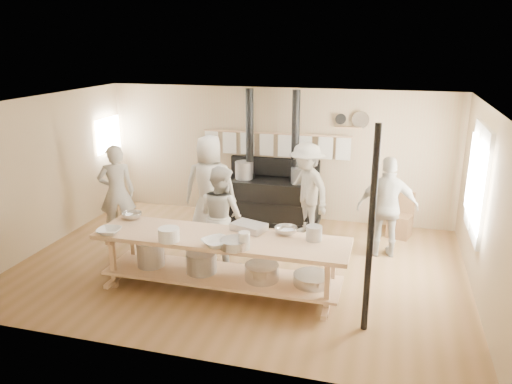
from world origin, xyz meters
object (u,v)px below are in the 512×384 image
(roasting_pan, at_px, (249,227))
(cook_right, at_px, (388,207))
(cook_by_window, at_px, (306,189))
(cook_far_left, at_px, (117,192))
(stove, at_px, (271,196))
(chair, at_px, (400,224))
(prep_table, at_px, (220,258))
(cook_center, at_px, (210,187))
(cook_left, at_px, (221,216))

(roasting_pan, bearing_deg, cook_right, 39.76)
(cook_by_window, bearing_deg, cook_far_left, -120.34)
(stove, relative_size, chair, 3.13)
(cook_right, bearing_deg, roasting_pan, 30.58)
(cook_by_window, height_order, chair, cook_by_window)
(prep_table, distance_m, cook_center, 2.18)
(cook_far_left, height_order, chair, cook_far_left)
(cook_left, bearing_deg, cook_far_left, 13.34)
(stove, bearing_deg, cook_left, -98.33)
(prep_table, height_order, chair, prep_table)
(cook_center, distance_m, cook_right, 3.11)
(cook_right, bearing_deg, stove, -35.39)
(cook_left, bearing_deg, stove, -71.51)
(cook_by_window, xyz_separation_m, roasting_pan, (-0.45, -2.20, 0.04))
(stove, distance_m, cook_by_window, 0.98)
(prep_table, xyz_separation_m, cook_far_left, (-2.45, 1.43, 0.35))
(cook_center, relative_size, roasting_pan, 3.99)
(cook_center, bearing_deg, cook_right, 166.78)
(cook_left, relative_size, cook_center, 0.86)
(cook_left, xyz_separation_m, cook_right, (2.54, 1.00, 0.04))
(chair, bearing_deg, cook_right, -88.35)
(stove, xyz_separation_m, cook_by_window, (0.78, -0.48, 0.34))
(cook_center, height_order, cook_by_window, cook_center)
(cook_left, bearing_deg, cook_center, -34.42)
(cook_center, bearing_deg, chair, -177.37)
(stove, bearing_deg, cook_right, -26.20)
(stove, relative_size, cook_center, 1.38)
(roasting_pan, bearing_deg, stove, 96.90)
(cook_center, bearing_deg, roasting_pan, 113.88)
(cook_far_left, xyz_separation_m, chair, (4.94, 1.43, -0.62))
(prep_table, height_order, cook_right, cook_right)
(cook_by_window, xyz_separation_m, chair, (1.70, 0.33, -0.62))
(cook_far_left, xyz_separation_m, cook_left, (2.15, -0.51, -0.06))
(cook_left, height_order, cook_center, cook_center)
(stove, height_order, roasting_pan, stove)
(prep_table, bearing_deg, cook_by_window, 72.89)
(stove, relative_size, cook_far_left, 1.50)
(cook_left, xyz_separation_m, chair, (2.79, 1.95, -0.57))
(prep_table, relative_size, cook_by_window, 2.08)
(cook_left, xyz_separation_m, cook_center, (-0.57, 1.03, 0.13))
(stove, relative_size, prep_table, 0.72)
(stove, height_order, chair, stove)
(stove, relative_size, cook_right, 1.53)
(cook_right, height_order, roasting_pan, cook_right)
(stove, height_order, cook_far_left, stove)
(cook_center, height_order, chair, cook_center)
(stove, relative_size, cook_by_window, 1.50)
(cook_far_left, relative_size, roasting_pan, 3.67)
(cook_far_left, relative_size, cook_center, 0.92)
(stove, distance_m, chair, 2.50)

